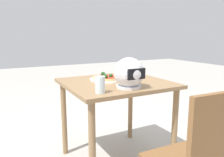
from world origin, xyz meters
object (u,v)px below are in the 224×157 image
object	(u,v)px
dining_table	(116,94)
motorcycle_helmet	(129,73)
drinking_glass	(100,85)
pizza	(108,77)

from	to	relation	value
dining_table	motorcycle_helmet	bearing A→B (deg)	83.88
motorcycle_helmet	drinking_glass	xyz separation A→B (m)	(0.26, 0.04, -0.05)
dining_table	pizza	distance (m)	0.17
dining_table	drinking_glass	xyz separation A→B (m)	(0.29, 0.30, 0.17)
dining_table	motorcycle_helmet	distance (m)	0.34
pizza	dining_table	bearing A→B (deg)	105.79
dining_table	pizza	world-z (taller)	pizza
dining_table	drinking_glass	world-z (taller)	drinking_glass
pizza	drinking_glass	bearing A→B (deg)	56.21
dining_table	motorcycle_helmet	size ratio (longest dim) A/B	3.74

